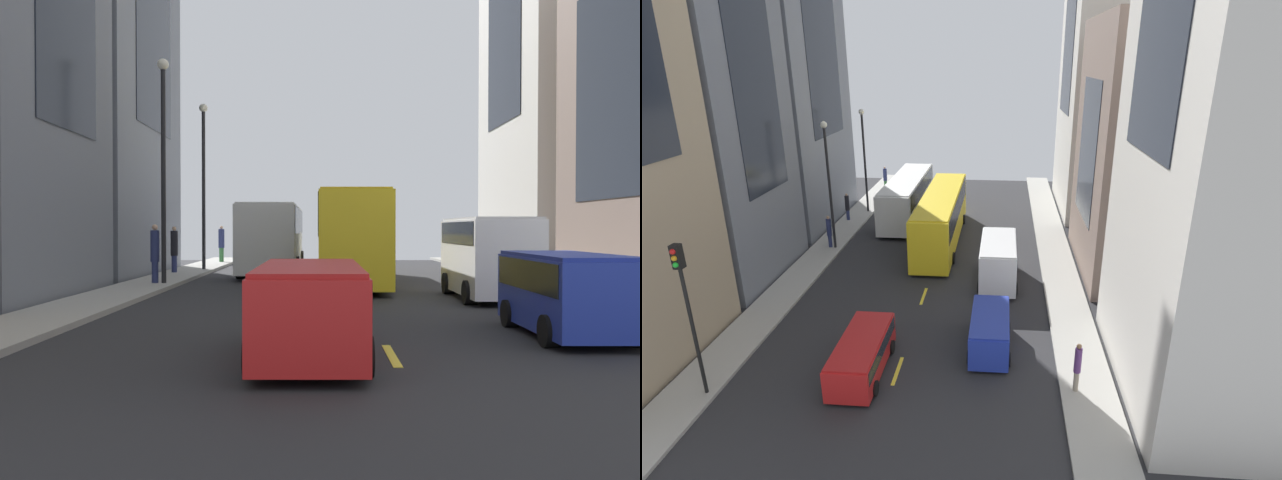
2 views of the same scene
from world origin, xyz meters
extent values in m
plane|color=#28282B|center=(0.00, 0.00, 0.00)|extent=(41.96, 41.96, 0.00)
cube|color=#9E9B93|center=(-7.87, 0.00, 0.07)|extent=(2.22, 44.00, 0.15)
cube|color=#9E9B93|center=(7.87, 0.00, 0.07)|extent=(2.22, 44.00, 0.15)
cube|color=yellow|center=(0.00, -14.00, 0.01)|extent=(0.16, 2.00, 0.01)
cube|color=yellow|center=(0.00, -7.00, 0.01)|extent=(0.16, 2.00, 0.01)
cube|color=yellow|center=(0.00, 0.00, 0.01)|extent=(0.16, 2.00, 0.01)
cube|color=yellow|center=(0.00, 7.00, 0.01)|extent=(0.16, 2.00, 0.01)
cube|color=yellow|center=(0.00, 14.00, 0.01)|extent=(0.16, 2.00, 0.01)
cube|color=yellow|center=(0.00, 21.00, 0.01)|extent=(0.16, 2.00, 0.01)
cube|color=slate|center=(-13.58, -4.85, 11.85)|extent=(8.79, 8.74, 23.71)
cube|color=#1E232D|center=(-13.58, -4.85, 11.85)|extent=(8.88, 4.81, 13.04)
cube|color=slate|center=(-13.16, 5.87, 15.43)|extent=(7.95, 11.52, 30.86)
cube|color=#1E232D|center=(-13.16, 5.87, 15.43)|extent=(8.03, 6.33, 16.97)
cube|color=#7A665B|center=(12.90, -1.74, 7.38)|extent=(7.45, 10.32, 14.76)
cube|color=#1E232D|center=(12.90, -1.74, 7.38)|extent=(7.52, 5.68, 8.12)
cube|color=silver|center=(-3.59, 7.31, 1.77)|extent=(2.55, 11.71, 3.00)
cube|color=black|center=(-3.59, 7.31, 2.62)|extent=(2.60, 10.78, 1.20)
cube|color=beige|center=(-3.59, 7.31, 3.31)|extent=(2.45, 11.25, 0.08)
cylinder|color=black|center=(-4.76, 10.94, 0.50)|extent=(0.46, 1.00, 1.00)
cylinder|color=black|center=(-2.42, 10.94, 0.50)|extent=(0.46, 1.00, 1.00)
cylinder|color=black|center=(-4.76, 3.68, 0.50)|extent=(0.46, 1.00, 1.00)
cylinder|color=black|center=(-2.42, 3.68, 0.50)|extent=(0.46, 1.00, 1.00)
cube|color=yellow|center=(-0.08, 1.83, 1.86)|extent=(2.45, 13.09, 3.30)
cube|color=black|center=(-0.08, 1.83, 2.72)|extent=(2.50, 12.04, 1.48)
cube|color=gold|center=(-0.08, 1.83, 3.55)|extent=(2.35, 12.57, 0.08)
cylinder|color=black|center=(-1.21, 5.89, 0.38)|extent=(0.44, 0.76, 0.76)
cylinder|color=black|center=(1.05, 5.89, 0.38)|extent=(0.44, 0.76, 0.76)
cylinder|color=black|center=(-1.21, -2.23, 0.38)|extent=(0.44, 0.76, 0.76)
cylinder|color=black|center=(1.05, -2.23, 0.38)|extent=(0.44, 0.76, 0.76)
cube|color=white|center=(4.09, -4.72, 1.35)|extent=(2.05, 5.12, 2.30)
cube|color=black|center=(4.09, -4.72, 2.10)|extent=(2.09, 4.71, 0.69)
cube|color=silver|center=(4.09, -4.72, 2.54)|extent=(1.97, 4.91, 0.08)
cylinder|color=black|center=(3.15, -3.14, 0.36)|extent=(0.37, 0.72, 0.72)
cylinder|color=black|center=(5.04, -3.14, 0.36)|extent=(0.37, 0.72, 0.72)
cylinder|color=black|center=(3.15, -6.31, 0.36)|extent=(0.37, 0.72, 0.72)
cylinder|color=black|center=(5.04, -6.31, 0.36)|extent=(0.37, 0.72, 0.72)
cube|color=#2338AD|center=(3.85, -11.92, 0.90)|extent=(1.71, 4.13, 1.47)
cube|color=black|center=(3.85, -11.92, 1.28)|extent=(1.74, 3.80, 0.62)
cube|color=navy|center=(3.85, -11.92, 1.68)|extent=(1.64, 3.96, 0.08)
cylinder|color=black|center=(3.07, -10.64, 0.31)|extent=(0.31, 0.62, 0.62)
cylinder|color=black|center=(4.64, -10.64, 0.31)|extent=(0.31, 0.62, 0.62)
cylinder|color=black|center=(3.07, -13.20, 0.31)|extent=(0.31, 0.62, 0.62)
cylinder|color=black|center=(4.64, -13.20, 0.31)|extent=(0.31, 0.62, 0.62)
cube|color=red|center=(-1.43, -14.15, 0.85)|extent=(1.78, 4.78, 1.36)
cube|color=black|center=(-1.43, -14.15, 1.19)|extent=(1.81, 4.40, 0.57)
cube|color=#A91A1A|center=(-1.43, -14.15, 1.57)|extent=(1.71, 4.59, 0.08)
cylinder|color=black|center=(-2.25, -12.67, 0.31)|extent=(0.32, 0.62, 0.62)
cylinder|color=black|center=(-0.61, -12.67, 0.31)|extent=(0.32, 0.62, 0.62)
cylinder|color=black|center=(-2.25, -15.63, 0.31)|extent=(0.32, 0.62, 0.62)
cylinder|color=black|center=(-0.61, -15.63, 0.31)|extent=(0.32, 0.62, 0.62)
cylinder|color=navy|center=(-8.23, 5.71, 0.55)|extent=(0.26, 0.26, 0.80)
cylinder|color=black|center=(-8.23, 5.71, 1.54)|extent=(0.34, 0.34, 1.19)
sphere|color=tan|center=(-8.23, 5.71, 2.24)|extent=(0.21, 0.21, 0.21)
cylinder|color=navy|center=(-7.61, -0.36, 0.56)|extent=(0.25, 0.25, 0.81)
cylinder|color=navy|center=(-7.61, -0.36, 1.57)|extent=(0.34, 0.34, 1.21)
sphere|color=tan|center=(-7.61, -0.36, 2.29)|extent=(0.23, 0.23, 0.23)
cylinder|color=gray|center=(7.35, -14.85, 0.58)|extent=(0.21, 0.21, 0.86)
cylinder|color=#593372|center=(7.35, -14.85, 1.54)|extent=(0.28, 0.28, 1.05)
sphere|color=#8C6647|center=(7.35, -14.85, 2.17)|extent=(0.20, 0.20, 0.20)
cylinder|color=#336B38|center=(-7.49, 15.70, 0.59)|extent=(0.28, 0.28, 0.88)
cylinder|color=navy|center=(-7.49, 15.70, 1.62)|extent=(0.38, 0.38, 1.18)
sphere|color=tan|center=(-7.49, 15.70, 2.32)|extent=(0.21, 0.21, 0.21)
cylinder|color=black|center=(-7.16, -16.22, 2.82)|extent=(0.14, 0.14, 5.34)
cube|color=black|center=(-7.16, -16.22, 5.94)|extent=(0.32, 0.32, 0.90)
sphere|color=red|center=(-7.16, -16.40, 6.19)|extent=(0.20, 0.20, 0.20)
sphere|color=orange|center=(-7.16, -16.40, 5.94)|extent=(0.20, 0.20, 0.20)
sphere|color=green|center=(-7.16, -16.40, 5.68)|extent=(0.20, 0.20, 0.20)
cylinder|color=black|center=(-7.26, 8.20, 4.21)|extent=(0.18, 0.18, 8.12)
sphere|color=silver|center=(-7.26, 8.20, 8.45)|extent=(0.44, 0.44, 0.44)
cylinder|color=black|center=(-7.26, -0.41, 4.25)|extent=(0.18, 0.18, 8.19)
sphere|color=silver|center=(-7.26, -0.41, 8.52)|extent=(0.44, 0.44, 0.44)
camera|label=1|loc=(-1.26, -25.39, 2.23)|focal=36.57mm
camera|label=2|loc=(4.26, -31.33, 12.55)|focal=27.55mm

